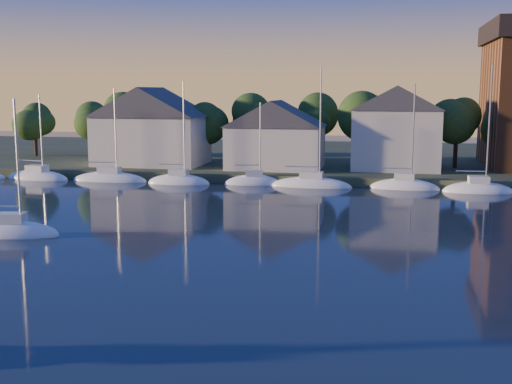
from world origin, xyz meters
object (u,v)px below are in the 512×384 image
(clubhouse_west, at_px, (151,125))
(drifting_sailboat_left, at_px, (13,235))
(clubhouse_east, at_px, (396,127))
(clubhouse_centre, at_px, (276,134))

(clubhouse_west, xyz_separation_m, drifting_sailboat_left, (3.07, -36.20, -5.84))
(clubhouse_east, bearing_deg, drifting_sailboat_left, -125.90)
(clubhouse_centre, height_order, clubhouse_east, clubhouse_east)
(clubhouse_centre, distance_m, clubhouse_east, 14.17)
(clubhouse_centre, height_order, drifting_sailboat_left, drifting_sailboat_left)
(clubhouse_west, distance_m, clubhouse_east, 30.02)
(clubhouse_centre, relative_size, clubhouse_east, 1.10)
(clubhouse_west, height_order, clubhouse_centre, clubhouse_west)
(drifting_sailboat_left, bearing_deg, clubhouse_east, 44.39)
(clubhouse_centre, bearing_deg, clubhouse_east, 8.13)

